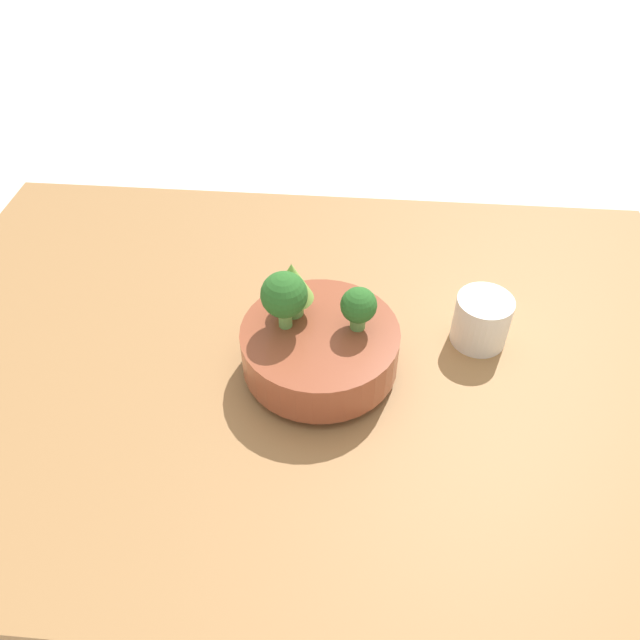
% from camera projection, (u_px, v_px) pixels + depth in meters
% --- Properties ---
extents(ground_plane, '(6.00, 6.00, 0.00)m').
position_uv_depth(ground_plane, '(300.00, 368.00, 0.92)').
color(ground_plane, silver).
extents(table, '(1.18, 0.82, 0.04)m').
position_uv_depth(table, '(300.00, 360.00, 0.91)').
color(table, '#9E7042').
rests_on(table, ground_plane).
extents(bowl, '(0.21, 0.21, 0.08)m').
position_uv_depth(bowl, '(320.00, 348.00, 0.84)').
color(bowl, brown).
rests_on(bowl, table).
extents(broccoli_floret_right, '(0.06, 0.06, 0.08)m').
position_uv_depth(broccoli_floret_right, '(284.00, 296.00, 0.79)').
color(broccoli_floret_right, '#6BA34C').
rests_on(broccoli_floret_right, bowl).
extents(romanesco_piece_near, '(0.06, 0.06, 0.08)m').
position_uv_depth(romanesco_piece_near, '(292.00, 285.00, 0.81)').
color(romanesco_piece_near, '#6BA34C').
rests_on(romanesco_piece_near, bowl).
extents(broccoli_floret_left, '(0.05, 0.05, 0.06)m').
position_uv_depth(broccoli_floret_left, '(359.00, 306.00, 0.80)').
color(broccoli_floret_left, '#609347').
rests_on(broccoli_floret_left, bowl).
extents(cup, '(0.08, 0.08, 0.08)m').
position_uv_depth(cup, '(481.00, 320.00, 0.89)').
color(cup, silver).
rests_on(cup, table).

